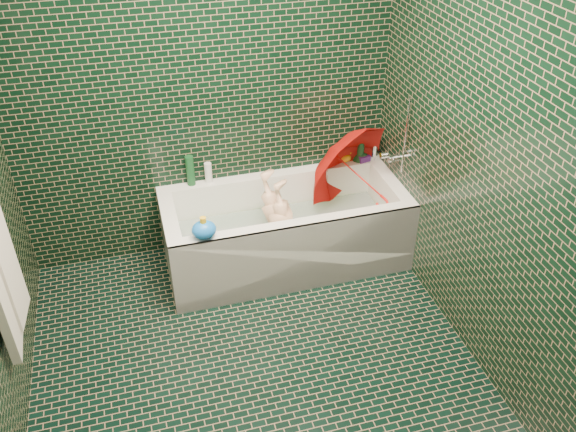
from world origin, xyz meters
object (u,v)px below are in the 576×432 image
object	(u,v)px
bathtub	(286,237)
rubber_duck	(346,157)
bath_toy	(204,230)
child	(284,229)
umbrella	(359,176)

from	to	relation	value
bathtub	rubber_duck	world-z (taller)	rubber_duck
bath_toy	rubber_duck	bearing A→B (deg)	10.89
child	rubber_duck	distance (m)	0.77
bathtub	bath_toy	distance (m)	0.80
bathtub	child	xyz separation A→B (m)	(-0.02, -0.03, 0.10)
rubber_duck	bath_toy	distance (m)	1.37
child	rubber_duck	xyz separation A→B (m)	(0.60, 0.39, 0.28)
bathtub	child	bearing A→B (deg)	-125.79
umbrella	rubber_duck	distance (m)	0.31
rubber_duck	umbrella	bearing A→B (deg)	-108.54
umbrella	bath_toy	world-z (taller)	umbrella
child	bathtub	bearing A→B (deg)	130.63
bathtub	rubber_duck	size ratio (longest dim) A/B	14.01
bath_toy	bathtub	bearing A→B (deg)	8.23
bathtub	bath_toy	size ratio (longest dim) A/B	9.05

